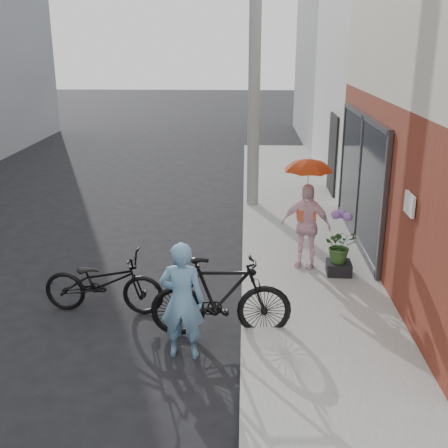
# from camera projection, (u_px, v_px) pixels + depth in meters

# --- Properties ---
(ground) EXTENTS (80.00, 80.00, 0.00)m
(ground) POSITION_uv_depth(u_px,v_px,m) (181.00, 326.00, 8.14)
(ground) COLOR black
(ground) RESTS_ON ground
(sidewalk) EXTENTS (2.20, 24.00, 0.12)m
(sidewalk) POSITION_uv_depth(u_px,v_px,m) (311.00, 270.00, 9.95)
(sidewalk) COLOR gray
(sidewalk) RESTS_ON ground
(curb) EXTENTS (0.12, 24.00, 0.12)m
(curb) POSITION_uv_depth(u_px,v_px,m) (246.00, 269.00, 9.99)
(curb) COLOR #9E9E99
(curb) RESTS_ON ground
(east_building_far) EXTENTS (8.00, 8.00, 7.00)m
(east_building_far) POSITION_uv_depth(u_px,v_px,m) (407.00, 52.00, 21.97)
(east_building_far) COLOR gray
(east_building_far) RESTS_ON ground
(utility_pole) EXTENTS (0.28, 0.28, 7.00)m
(utility_pole) POSITION_uv_depth(u_px,v_px,m) (255.00, 61.00, 12.70)
(utility_pole) COLOR #9E9E99
(utility_pole) RESTS_ON ground
(officer) EXTENTS (0.61, 0.42, 1.59)m
(officer) POSITION_uv_depth(u_px,v_px,m) (182.00, 301.00, 7.14)
(officer) COLOR #699ABB
(officer) RESTS_ON ground
(bike_left) EXTENTS (1.88, 0.77, 0.97)m
(bike_left) POSITION_uv_depth(u_px,v_px,m) (103.00, 282.00, 8.43)
(bike_left) COLOR black
(bike_left) RESTS_ON ground
(bike_right) EXTENTS (1.97, 0.64, 1.17)m
(bike_right) POSITION_uv_depth(u_px,v_px,m) (221.00, 297.00, 7.71)
(bike_right) COLOR black
(bike_right) RESTS_ON ground
(kimono_woman) EXTENTS (0.95, 0.66, 1.50)m
(kimono_woman) POSITION_uv_depth(u_px,v_px,m) (306.00, 225.00, 9.78)
(kimono_woman) COLOR white
(kimono_woman) RESTS_ON sidewalk
(parasol) EXTENTS (0.80, 0.80, 0.71)m
(parasol) POSITION_uv_depth(u_px,v_px,m) (309.00, 163.00, 9.44)
(parasol) COLOR #CD4718
(parasol) RESTS_ON kimono_woman
(planter) EXTENTS (0.42, 0.42, 0.22)m
(planter) POSITION_uv_depth(u_px,v_px,m) (339.00, 268.00, 9.62)
(planter) COLOR black
(planter) RESTS_ON sidewalk
(potted_plant) EXTENTS (0.54, 0.46, 0.60)m
(potted_plant) POSITION_uv_depth(u_px,v_px,m) (340.00, 246.00, 9.50)
(potted_plant) COLOR #305923
(potted_plant) RESTS_ON planter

